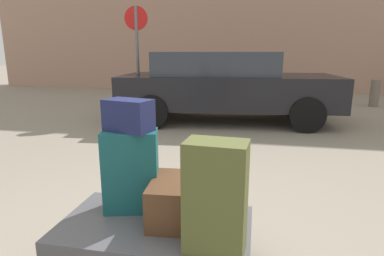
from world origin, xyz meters
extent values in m
cube|color=#4C4C51|center=(0.00, 0.00, 0.29)|extent=(1.22, 0.70, 0.10)
cylinder|color=black|center=(0.41, 0.24, 0.12)|extent=(0.24, 0.06, 0.24)
cylinder|color=black|center=(-0.41, 0.24, 0.12)|extent=(0.24, 0.06, 0.24)
cube|color=#144C51|center=(-0.21, 0.15, 0.62)|extent=(0.40, 0.29, 0.56)
cube|color=#51331E|center=(0.22, 0.08, 0.47)|extent=(0.55, 0.48, 0.27)
cube|color=#4C5128|center=(0.41, -0.22, 0.65)|extent=(0.34, 0.23, 0.63)
cube|color=#191E47|center=(-0.21, 0.15, 1.01)|extent=(0.34, 0.25, 0.21)
cube|color=black|center=(0.01, 4.88, 0.64)|extent=(4.45, 2.20, 0.64)
cube|color=#2D333D|center=(-0.24, 4.85, 1.19)|extent=(2.55, 1.81, 0.46)
cylinder|color=black|center=(1.34, 5.86, 0.32)|extent=(0.66, 0.28, 0.64)
cylinder|color=black|center=(1.51, 4.16, 0.32)|extent=(0.66, 0.28, 0.64)
cylinder|color=black|center=(-1.48, 5.59, 0.32)|extent=(0.66, 0.28, 0.64)
cylinder|color=black|center=(-1.32, 3.89, 0.32)|extent=(0.66, 0.28, 0.64)
cylinder|color=#72665B|center=(2.24, 7.49, 0.36)|extent=(0.23, 0.23, 0.72)
cylinder|color=#72665B|center=(3.67, 7.49, 0.36)|extent=(0.23, 0.23, 0.72)
cylinder|color=slate|center=(-1.97, 4.98, 1.18)|extent=(0.07, 0.07, 2.37)
cylinder|color=red|center=(-1.97, 4.98, 2.12)|extent=(0.50, 0.08, 0.50)
camera|label=1|loc=(0.60, -1.79, 1.41)|focal=30.05mm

